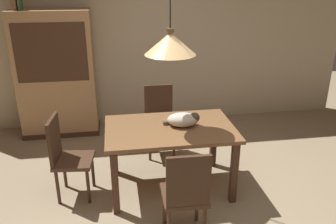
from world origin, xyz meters
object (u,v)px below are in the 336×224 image
object	(u,v)px
chair_left_side	(66,154)
cat_sleeping	(184,119)
hutch_bookcase	(57,77)
book_brown_thick	(15,1)
chair_near_front	(186,192)
pendant_lamp	(170,43)
chair_far_back	(159,117)
dining_table	(170,136)
book_green_slim	(19,0)

from	to	relation	value
chair_left_side	cat_sleeping	xyz separation A→B (m)	(1.28, 0.00, 0.32)
hutch_bookcase	book_brown_thick	world-z (taller)	book_brown_thick
chair_near_front	pendant_lamp	world-z (taller)	pendant_lamp
chair_far_back	chair_left_side	xyz separation A→B (m)	(-1.13, -0.87, 0.00)
pendant_lamp	chair_near_front	bearing A→B (deg)	-90.10
pendant_lamp	book_brown_thick	bearing A→B (deg)	136.64
book_brown_thick	cat_sleeping	bearing A→B (deg)	-40.83
chair_left_side	book_brown_thick	world-z (taller)	book_brown_thick
dining_table	book_brown_thick	distance (m)	2.83
chair_near_front	hutch_bookcase	distance (m)	2.98
chair_left_side	chair_near_front	world-z (taller)	same
hutch_bookcase	pendant_lamp	bearing A→B (deg)	-50.74
pendant_lamp	hutch_bookcase	distance (m)	2.36
chair_far_back	chair_left_side	bearing A→B (deg)	-142.36
chair_near_front	book_brown_thick	xyz separation A→B (m)	(-1.82, 2.60, 1.45)
chair_near_front	book_green_slim	xyz separation A→B (m)	(-1.76, 2.60, 1.47)
chair_far_back	hutch_bookcase	distance (m)	1.69
chair_near_front	cat_sleeping	size ratio (longest dim) A/B	2.37
dining_table	chair_near_front	xyz separation A→B (m)	(-0.00, -0.88, -0.14)
hutch_bookcase	chair_left_side	bearing A→B (deg)	-80.71
chair_left_side	cat_sleeping	world-z (taller)	chair_left_side
dining_table	chair_left_side	bearing A→B (deg)	179.58
dining_table	cat_sleeping	world-z (taller)	cat_sleeping
cat_sleeping	hutch_bookcase	bearing A→B (deg)	132.43
cat_sleeping	book_brown_thick	xyz separation A→B (m)	(-1.98, 1.71, 1.13)
pendant_lamp	book_brown_thick	distance (m)	2.53
dining_table	hutch_bookcase	bearing A→B (deg)	129.26
hutch_bookcase	book_green_slim	bearing A→B (deg)	179.76
chair_far_back	hutch_bookcase	bearing A→B (deg)	149.05
dining_table	chair_left_side	size ratio (longest dim) A/B	1.51
chair_left_side	hutch_bookcase	size ratio (longest dim) A/B	0.50
chair_far_back	pendant_lamp	size ratio (longest dim) A/B	0.72
chair_left_side	book_green_slim	world-z (taller)	book_green_slim
dining_table	pendant_lamp	world-z (taller)	pendant_lamp
chair_left_side	chair_near_front	bearing A→B (deg)	-38.20
book_green_slim	pendant_lamp	bearing A→B (deg)	-44.33
chair_far_back	cat_sleeping	bearing A→B (deg)	-79.89
hutch_bookcase	cat_sleeping	bearing A→B (deg)	-47.57
chair_far_back	chair_near_front	xyz separation A→B (m)	(-0.00, -1.76, 0.00)
dining_table	hutch_bookcase	distance (m)	2.24
dining_table	pendant_lamp	distance (m)	1.01
hutch_bookcase	book_brown_thick	size ratio (longest dim) A/B	7.71
chair_far_back	book_brown_thick	world-z (taller)	book_brown_thick
chair_left_side	pendant_lamp	world-z (taller)	pendant_lamp
book_brown_thick	book_green_slim	xyz separation A→B (m)	(0.06, 0.00, 0.02)
chair_far_back	book_brown_thick	xyz separation A→B (m)	(-1.83, 0.85, 1.45)
dining_table	chair_left_side	xyz separation A→B (m)	(-1.13, 0.01, -0.14)
chair_near_front	pendant_lamp	size ratio (longest dim) A/B	0.72
pendant_lamp	hutch_bookcase	size ratio (longest dim) A/B	0.70
book_brown_thick	book_green_slim	bearing A→B (deg)	0.00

